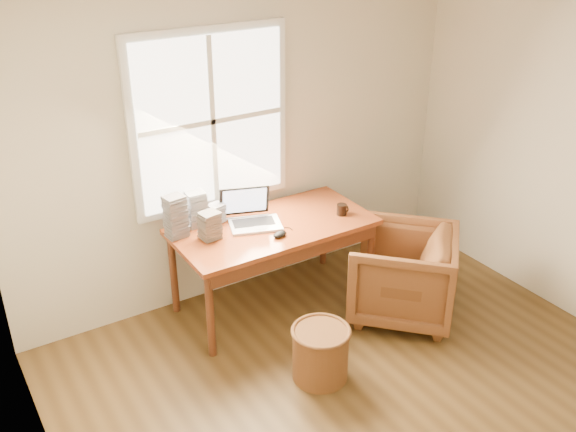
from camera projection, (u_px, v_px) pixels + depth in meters
name	position (u px, v px, depth m)	size (l,w,h in m)	color
room_shell	(418.00, 249.00, 3.59)	(4.04, 4.54, 2.64)	#513A1B
desk	(273.00, 227.00, 5.11)	(1.60, 0.80, 0.04)	brown
armchair	(402.00, 274.00, 5.15)	(0.79, 0.81, 0.74)	brown
wicker_stool	(320.00, 354.00, 4.52)	(0.39, 0.39, 0.39)	brown
laptop	(255.00, 209.00, 5.01)	(0.39, 0.41, 0.29)	silver
mouse	(280.00, 234.00, 4.91)	(0.12, 0.07, 0.04)	black
coffee_mug	(342.00, 210.00, 5.24)	(0.08, 0.08, 0.09)	black
cd_stack_a	(196.00, 209.00, 5.03)	(0.15, 0.13, 0.29)	#B6BBC2
cd_stack_b	(210.00, 226.00, 4.84)	(0.14, 0.13, 0.22)	#29282D
cd_stack_c	(176.00, 217.00, 4.85)	(0.15, 0.13, 0.34)	#9E9EAB
cd_stack_d	(216.00, 213.00, 5.10)	(0.13, 0.11, 0.16)	silver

